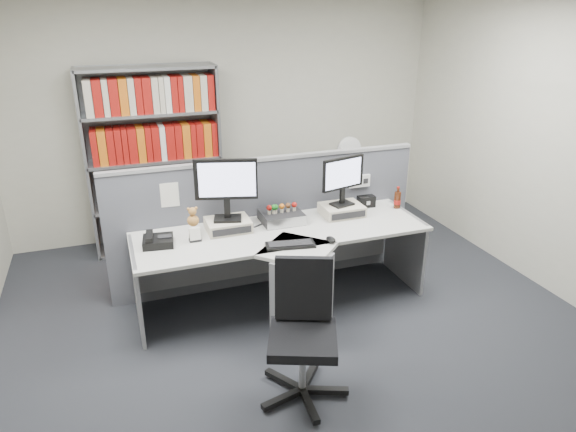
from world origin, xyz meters
name	(u,v)px	position (x,y,z in m)	size (l,w,h in m)	color
ground	(315,351)	(0.00, 0.00, 0.00)	(5.50, 5.50, 0.00)	#2F3137
room_shell	(320,130)	(0.00, 0.00, 1.79)	(5.04, 5.54, 2.72)	beige
partition	(268,220)	(0.00, 1.25, 0.65)	(3.00, 0.08, 1.27)	#585A64
desk	(290,268)	(0.00, 0.60, 0.46)	(2.60, 1.20, 0.72)	silver
monitor_riser_left	(228,225)	(-0.44, 0.98, 0.77)	(0.38, 0.31, 0.10)	beige
monitor_riser_right	(342,210)	(0.66, 0.98, 0.77)	(0.38, 0.31, 0.10)	beige
monitor_left	(226,184)	(-0.44, 0.98, 1.15)	(0.53, 0.23, 0.55)	black
monitor_right	(343,177)	(0.65, 0.98, 1.10)	(0.45, 0.19, 0.46)	black
desktop_pc	(281,217)	(0.06, 1.01, 0.77)	(0.37, 0.33, 0.10)	black
figurines	(280,207)	(0.05, 0.99, 0.87)	(0.29, 0.05, 0.09)	beige
keyboard	(290,245)	(-0.04, 0.48, 0.73)	(0.42, 0.22, 0.03)	black
mouse	(331,240)	(0.31, 0.45, 0.74)	(0.07, 0.12, 0.04)	black
desk_phone	(157,241)	(-1.07, 0.87, 0.76)	(0.27, 0.25, 0.11)	black
desk_calendar	(195,235)	(-0.76, 0.85, 0.77)	(0.10, 0.08, 0.12)	black
plush_toy	(193,218)	(-0.75, 0.93, 0.89)	(0.10, 0.10, 0.17)	#AE773A
speaker	(366,201)	(0.97, 1.09, 0.78)	(0.17, 0.09, 0.11)	black
cola_bottle	(397,200)	(1.24, 0.97, 0.80)	(0.07, 0.07, 0.22)	#3F190A
shelving_unit	(155,163)	(-0.90, 2.44, 0.98)	(1.41, 0.40, 2.00)	gray
filing_cabinet	(346,208)	(1.20, 1.99, 0.35)	(0.45, 0.61, 0.70)	gray
desk_fan	(349,153)	(1.20, 1.99, 1.01)	(0.30, 0.18, 0.50)	white
office_chair	(303,327)	(-0.25, -0.37, 0.51)	(0.64, 0.65, 0.96)	silver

